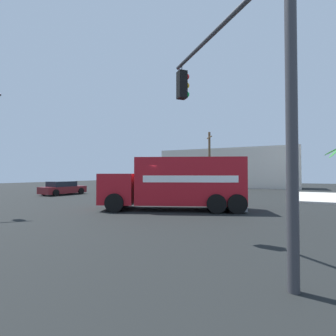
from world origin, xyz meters
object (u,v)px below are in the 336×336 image
Objects in this scene: delivery_truck at (178,183)px; traffic_light_secondary at (235,88)px; sedan_maroon at (63,188)px; utility_pole at (209,160)px.

traffic_light_secondary is (4.72, -7.12, 2.52)m from delivery_truck.
delivery_truck is at bearing -17.04° from sedan_maroon.
delivery_truck is 1.36× the size of traffic_light_secondary.
delivery_truck is 19.85m from utility_pole.
delivery_truck is at bearing 123.53° from traffic_light_secondary.
traffic_light_secondary reaches higher than sedan_maroon.
traffic_light_secondary is at bearing -71.57° from utility_pole.
utility_pole is at bearing 101.95° from delivery_truck.
utility_pole is (-8.80, 26.39, -0.08)m from traffic_light_secondary.
sedan_maroon is at bearing -124.85° from utility_pole.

